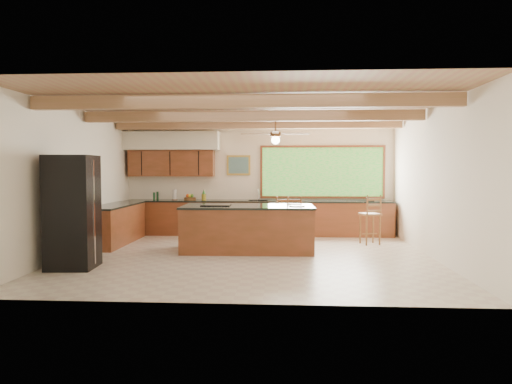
{
  "coord_description": "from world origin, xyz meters",
  "views": [
    {
      "loc": [
        0.68,
        -9.09,
        1.77
      ],
      "look_at": [
        0.07,
        0.8,
        1.25
      ],
      "focal_mm": 32.0,
      "sensor_mm": 36.0,
      "label": 1
    }
  ],
  "objects": [
    {
      "name": "ground",
      "position": [
        0.0,
        0.0,
        0.0
      ],
      "size": [
        7.2,
        7.2,
        0.0
      ],
      "primitive_type": "plane",
      "color": "beige",
      "rests_on": "ground"
    },
    {
      "name": "bar_stool_c",
      "position": [
        0.95,
        1.54,
        0.67
      ],
      "size": [
        0.47,
        0.47,
        1.13
      ],
      "rotation": [
        0.0,
        0.0,
        -0.19
      ],
      "color": "brown",
      "rests_on": "ground"
    },
    {
      "name": "room_shell",
      "position": [
        -0.17,
        0.65,
        2.21
      ],
      "size": [
        7.27,
        6.54,
        3.02
      ],
      "color": "white",
      "rests_on": "ground"
    },
    {
      "name": "island",
      "position": [
        -0.09,
        0.6,
        0.49
      ],
      "size": [
        2.82,
        1.37,
        0.99
      ],
      "rotation": [
        0.0,
        0.0,
        0.02
      ],
      "color": "brown",
      "rests_on": "ground"
    },
    {
      "name": "bar_stool_b",
      "position": [
        0.72,
        2.28,
        0.63
      ],
      "size": [
        0.5,
        0.5,
        1.07
      ],
      "rotation": [
        0.0,
        0.0,
        -0.4
      ],
      "color": "brown",
      "rests_on": "ground"
    },
    {
      "name": "bar_stool_d",
      "position": [
        2.68,
        1.54,
        0.69
      ],
      "size": [
        0.52,
        0.52,
        1.16
      ],
      "rotation": [
        0.0,
        0.0,
        0.28
      ],
      "color": "brown",
      "rests_on": "ground"
    },
    {
      "name": "counter_run",
      "position": [
        -0.82,
        2.52,
        0.46
      ],
      "size": [
        7.12,
        3.1,
        1.22
      ],
      "color": "brown",
      "rests_on": "ground"
    },
    {
      "name": "bar_stool_a",
      "position": [
        0.79,
        2.4,
        0.56
      ],
      "size": [
        0.4,
        0.4,
        0.94
      ],
      "rotation": [
        0.0,
        0.0,
        -0.2
      ],
      "color": "brown",
      "rests_on": "ground"
    },
    {
      "name": "refrigerator",
      "position": [
        -3.05,
        -1.29,
        1.0
      ],
      "size": [
        0.83,
        0.81,
        2.0
      ],
      "rotation": [
        0.0,
        0.0,
        0.07
      ],
      "color": "black",
      "rests_on": "ground"
    }
  ]
}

